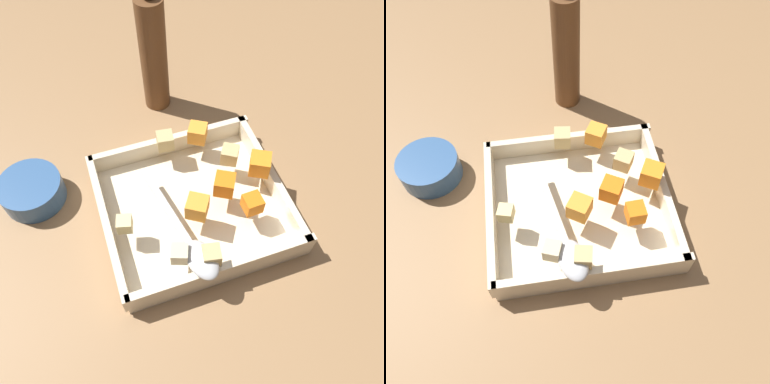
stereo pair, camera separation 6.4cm
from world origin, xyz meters
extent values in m
plane|color=#936D47|center=(0.00, 0.00, 0.00)|extent=(4.00, 4.00, 0.00)
cube|color=beige|center=(0.00, -0.01, 0.01)|extent=(0.30, 0.28, 0.01)
cube|color=beige|center=(0.00, -0.14, 0.03)|extent=(0.30, 0.01, 0.04)
cube|color=beige|center=(0.00, 0.12, 0.03)|extent=(0.30, 0.01, 0.04)
cube|color=beige|center=(-0.15, -0.01, 0.03)|extent=(0.01, 0.28, 0.04)
cube|color=beige|center=(0.14, -0.01, 0.03)|extent=(0.01, 0.28, 0.04)
cube|color=orange|center=(0.08, -0.07, 0.07)|extent=(0.03, 0.03, 0.03)
cube|color=orange|center=(0.05, -0.02, 0.07)|extent=(0.04, 0.04, 0.03)
cube|color=orange|center=(0.04, 0.10, 0.07)|extent=(0.04, 0.04, 0.03)
cube|color=orange|center=(-0.01, -0.04, 0.07)|extent=(0.05, 0.05, 0.03)
cube|color=orange|center=(0.12, 0.00, 0.07)|extent=(0.05, 0.05, 0.03)
cube|color=tan|center=(-0.01, 0.10, 0.07)|extent=(0.03, 0.03, 0.03)
cube|color=beige|center=(-0.06, -0.11, 0.07)|extent=(0.03, 0.03, 0.02)
cube|color=tan|center=(-0.01, -0.13, 0.07)|extent=(0.03, 0.03, 0.03)
cube|color=#E0CC89|center=(-0.12, -0.03, 0.06)|extent=(0.03, 0.03, 0.02)
cube|color=tan|center=(0.08, 0.04, 0.07)|extent=(0.04, 0.04, 0.03)
ellipsoid|color=silver|center=(-0.03, -0.13, 0.06)|extent=(0.05, 0.08, 0.02)
cube|color=silver|center=(-0.05, -0.02, 0.06)|extent=(0.04, 0.16, 0.01)
cylinder|color=brown|center=(0.02, 0.27, 0.11)|extent=(0.05, 0.05, 0.23)
cylinder|color=#33598C|center=(-0.26, 0.11, 0.02)|extent=(0.11, 0.11, 0.04)
camera|label=1|loc=(-0.12, -0.34, 0.59)|focal=37.06mm
camera|label=2|loc=(-0.06, -0.36, 0.59)|focal=37.06mm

